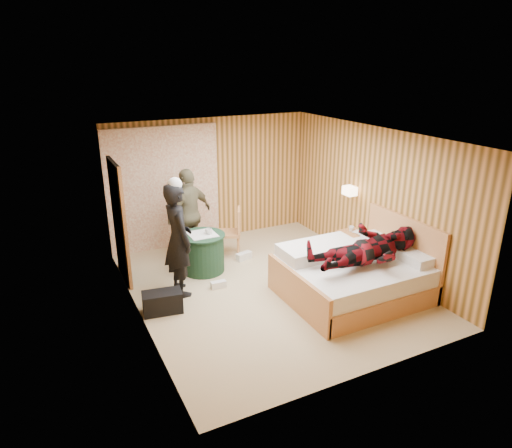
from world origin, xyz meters
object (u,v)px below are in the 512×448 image
round_table (203,252)px  nightstand (354,247)px  wall_lamp (350,191)px  man_on_bed (369,240)px  duffel_bag (162,302)px  man_at_table (190,214)px  chair_far (190,231)px  bed (355,275)px  woman_standing (178,239)px  chair_near (233,229)px

round_table → nightstand: bearing=-19.1°
wall_lamp → man_on_bed: (-0.77, -1.52, -0.28)m
nightstand → duffel_bag: size_ratio=1.04×
duffel_bag → man_at_table: 2.13m
nightstand → man_at_table: man_at_table is taller
chair_far → man_at_table: size_ratio=0.54×
man_on_bed → bed: bearing=97.9°
round_table → duffel_bag: bearing=-134.4°
bed → man_on_bed: man_on_bed is taller
round_table → duffel_bag: 1.50m
chair_far → man_on_bed: 3.39m
woman_standing → man_on_bed: 2.93m
wall_lamp → chair_far: (-2.69, 1.23, -0.76)m
woman_standing → man_at_table: woman_standing is taller
round_table → chair_far: chair_far is taller
chair_far → duffel_bag: bearing=-139.2°
nightstand → chair_near: chair_near is taller
duffel_bag → nightstand: bearing=11.2°
man_at_table → man_on_bed: 3.37m
bed → nightstand: 1.25m
man_on_bed → chair_far: bearing=124.8°
duffel_bag → man_at_table: man_at_table is taller
wall_lamp → man_at_table: (-2.66, 1.26, -0.44)m
wall_lamp → man_on_bed: man_on_bed is taller
chair_far → duffel_bag: 2.01m
round_table → man_at_table: bearing=90.0°
chair_near → man_on_bed: size_ratio=0.53×
bed → man_at_table: bearing=126.0°
bed → woman_standing: size_ratio=1.19×
wall_lamp → bed: bearing=-122.0°
man_at_table → man_on_bed: size_ratio=0.97×
round_table → chair_far: size_ratio=0.85×
round_table → man_on_bed: bearing=-48.3°
chair_far → woman_standing: (-0.58, -1.21, 0.38)m
woman_standing → round_table: bearing=-49.5°
woman_standing → chair_near: bearing=-58.2°
wall_lamp → chair_far: bearing=155.4°
nightstand → duffel_bag: nightstand is taller
nightstand → chair_far: 3.07m
bed → man_at_table: 3.20m
wall_lamp → round_table: size_ratio=0.33×
bed → chair_near: (-1.11, 2.26, 0.21)m
chair_far → man_on_bed: bearing=-73.5°
nightstand → man_on_bed: (-0.73, -1.21, 0.72)m
man_on_bed → nightstand: bearing=59.0°
wall_lamp → chair_near: bearing=153.0°
wall_lamp → woman_standing: 3.29m
wall_lamp → round_table: 2.89m
nightstand → chair_far: bearing=149.8°
chair_far → woman_standing: woman_standing is taller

